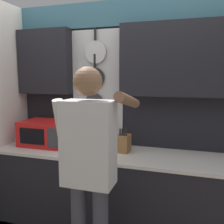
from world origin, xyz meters
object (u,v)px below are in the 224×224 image
knife_block (124,143)px  person (89,160)px  utensil_crock (107,142)px  microwave (47,133)px

knife_block → person: 0.73m
utensil_crock → person: (0.11, -0.73, 0.06)m
microwave → knife_block: 0.90m
microwave → person: person is taller
person → microwave: bearing=138.3°
knife_block → microwave: bearing=-180.0°
microwave → utensil_crock: 0.71m
utensil_crock → person: 0.74m
knife_block → person: bearing=-96.0°
microwave → person: 1.09m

